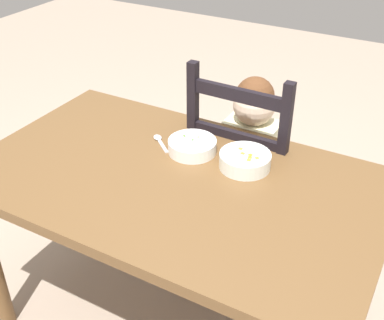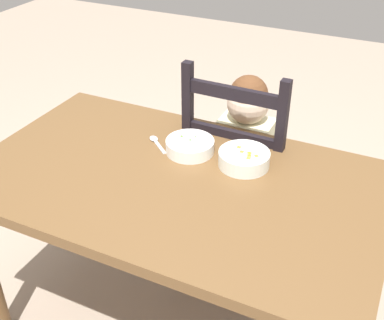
# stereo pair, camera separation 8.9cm
# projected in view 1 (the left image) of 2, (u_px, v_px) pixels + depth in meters

# --- Properties ---
(dining_table) EXTENTS (1.42, 0.84, 0.74)m
(dining_table) POSITION_uv_depth(u_px,v_px,m) (175.00, 200.00, 1.75)
(dining_table) COLOR brown
(dining_table) RESTS_ON ground
(dining_chair) EXTENTS (0.43, 0.43, 1.02)m
(dining_chair) POSITION_uv_depth(u_px,v_px,m) (246.00, 182.00, 2.15)
(dining_chair) COLOR black
(dining_chair) RESTS_ON ground
(child_figure) EXTENTS (0.32, 0.31, 0.94)m
(child_figure) POSITION_uv_depth(u_px,v_px,m) (248.00, 152.00, 2.07)
(child_figure) COLOR beige
(child_figure) RESTS_ON ground
(bowl_of_peas) EXTENTS (0.18, 0.18, 0.05)m
(bowl_of_peas) POSITION_uv_depth(u_px,v_px,m) (192.00, 146.00, 1.81)
(bowl_of_peas) COLOR white
(bowl_of_peas) RESTS_ON dining_table
(bowl_of_carrots) EXTENTS (0.18, 0.18, 0.06)m
(bowl_of_carrots) POSITION_uv_depth(u_px,v_px,m) (245.00, 160.00, 1.72)
(bowl_of_carrots) COLOR white
(bowl_of_carrots) RESTS_ON dining_table
(spoon) EXTENTS (0.12, 0.10, 0.01)m
(spoon) POSITION_uv_depth(u_px,v_px,m) (159.00, 140.00, 1.89)
(spoon) COLOR silver
(spoon) RESTS_ON dining_table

